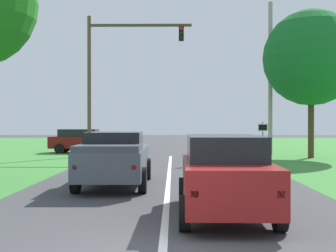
{
  "coord_description": "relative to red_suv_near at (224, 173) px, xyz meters",
  "views": [
    {
      "loc": [
        0.18,
        -7.07,
        2.16
      ],
      "look_at": [
        -0.09,
        15.64,
        1.99
      ],
      "focal_mm": 48.55,
      "sensor_mm": 36.0,
      "label": 1
    }
  ],
  "objects": [
    {
      "name": "utility_pole_right",
      "position": [
        5.24,
        19.63,
        4.08
      ],
      "size": [
        0.28,
        0.28,
        10.13
      ],
      "primitive_type": "cylinder",
      "color": "#9E998E",
      "rests_on": "ground_plane"
    },
    {
      "name": "pickup_truck_lead",
      "position": [
        -3.16,
        4.89,
        -0.02
      ],
      "size": [
        2.34,
        5.48,
        1.84
      ],
      "color": "#4C515B",
      "rests_on": "ground_plane"
    },
    {
      "name": "crossing_suv_far",
      "position": [
        -7.78,
        21.89,
        -0.09
      ],
      "size": [
        4.44,
        2.11,
        1.69
      ],
      "color": "maroon",
      "rests_on": "ground_plane"
    },
    {
      "name": "traffic_light",
      "position": [
        -5.05,
        18.52,
        4.79
      ],
      "size": [
        6.67,
        0.4,
        8.98
      ],
      "color": "brown",
      "rests_on": "ground_plane"
    },
    {
      "name": "keep_moving_sign",
      "position": [
        4.36,
        17.69,
        0.44
      ],
      "size": [
        0.6,
        0.09,
        2.21
      ],
      "color": "gray",
      "rests_on": "ground_plane"
    },
    {
      "name": "oak_tree_right",
      "position": [
        7.22,
        17.3,
        5.13
      ],
      "size": [
        5.84,
        5.84,
        9.04
      ],
      "color": "#4C351E",
      "rests_on": "ground_plane"
    },
    {
      "name": "lane_centre_stripe",
      "position": [
        -1.36,
        -2.34,
        -0.98
      ],
      "size": [
        0.16,
        42.1,
        0.01
      ],
      "primitive_type": "cube",
      "color": "white",
      "rests_on": "ground_plane"
    },
    {
      "name": "ground_plane",
      "position": [
        -1.36,
        8.66,
        -0.98
      ],
      "size": [
        120.0,
        120.0,
        0.0
      ],
      "primitive_type": "plane",
      "color": "#424244"
    },
    {
      "name": "red_suv_near",
      "position": [
        0.0,
        0.0,
        0.0
      ],
      "size": [
        2.14,
        4.63,
        1.85
      ],
      "color": "maroon",
      "rests_on": "ground_plane"
    }
  ]
}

